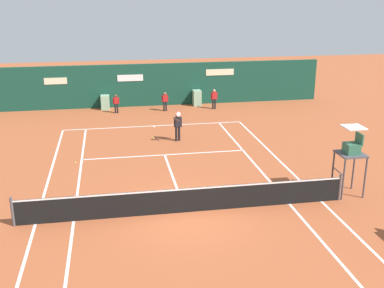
{
  "coord_description": "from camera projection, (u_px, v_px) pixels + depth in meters",
  "views": [
    {
      "loc": [
        -2.5,
        -15.36,
        7.73
      ],
      "look_at": [
        1.21,
        5.46,
        0.8
      ],
      "focal_mm": 43.97,
      "sensor_mm": 36.0,
      "label": 1
    }
  ],
  "objects": [
    {
      "name": "ball_kid_left_post",
      "position": [
        165.0,
        100.0,
        31.41
      ],
      "size": [
        0.43,
        0.18,
        1.29
      ],
      "rotation": [
        0.0,
        0.0,
        3.19
      ],
      "color": "black",
      "rests_on": "ground_plane"
    },
    {
      "name": "ball_kid_centre_post",
      "position": [
        116.0,
        102.0,
        30.88
      ],
      "size": [
        0.42,
        0.17,
        1.25
      ],
      "rotation": [
        0.0,
        0.0,
        3.18
      ],
      "color": "black",
      "rests_on": "ground_plane"
    },
    {
      "name": "umpire_chair",
      "position": [
        351.0,
        151.0,
        18.18
      ],
      "size": [
        1.0,
        1.0,
        2.79
      ],
      "rotation": [
        0.0,
        0.0,
        1.57
      ],
      "color": "#47474C",
      "rests_on": "ground_plane"
    },
    {
      "name": "ball_kid_right_post",
      "position": [
        214.0,
        98.0,
        31.96
      ],
      "size": [
        0.45,
        0.19,
        1.36
      ],
      "rotation": [
        0.0,
        0.0,
        3.21
      ],
      "color": "black",
      "rests_on": "ground_plane"
    },
    {
      "name": "ground_plane",
      "position": [
        183.0,
        205.0,
        17.73
      ],
      "size": [
        80.0,
        80.0,
        0.01
      ],
      "color": "#A8512D"
    },
    {
      "name": "tennis_net",
      "position": [
        186.0,
        199.0,
        17.04
      ],
      "size": [
        12.1,
        0.1,
        1.07
      ],
      "color": "#4C4C51",
      "rests_on": "ground_plane"
    },
    {
      "name": "player_on_baseline",
      "position": [
        178.0,
        124.0,
        25.06
      ],
      "size": [
        0.49,
        0.78,
        1.79
      ],
      "rotation": [
        0.0,
        0.0,
        3.49
      ],
      "color": "black",
      "rests_on": "ground_plane"
    },
    {
      "name": "tennis_ball_near_service_line",
      "position": [
        153.0,
        137.0,
        25.85
      ],
      "size": [
        0.07,
        0.07,
        0.07
      ],
      "primitive_type": "sphere",
      "color": "#CCE033",
      "rests_on": "ground_plane"
    },
    {
      "name": "tennis_ball_mid_court",
      "position": [
        75.0,
        163.0,
        22.05
      ],
      "size": [
        0.07,
        0.07,
        0.07
      ],
      "primitive_type": "sphere",
      "color": "#CCE033",
      "rests_on": "ground_plane"
    },
    {
      "name": "sponsor_back_wall",
      "position": [
        146.0,
        86.0,
        32.64
      ],
      "size": [
        25.0,
        1.02,
        2.93
      ],
      "color": "#144233",
      "rests_on": "ground_plane"
    }
  ]
}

